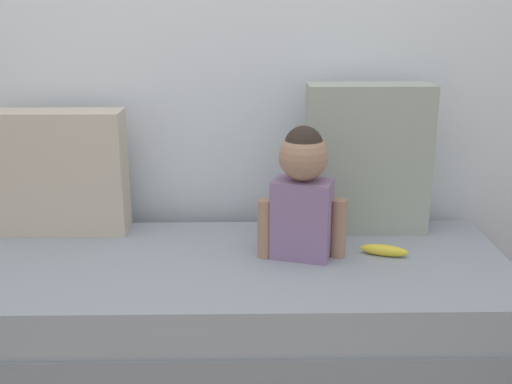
{
  "coord_description": "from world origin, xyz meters",
  "views": [
    {
      "loc": [
        0.13,
        -2.0,
        1.26
      ],
      "look_at": [
        0.16,
        0.0,
        0.64
      ],
      "focal_mm": 43.34,
      "sensor_mm": 36.0,
      "label": 1
    }
  ],
  "objects": [
    {
      "name": "throw_pillow_left",
      "position": [
        -0.6,
        0.31,
        0.63
      ],
      "size": [
        0.51,
        0.16,
        0.48
      ],
      "primitive_type": "cube",
      "color": "#C1B29E",
      "rests_on": "couch"
    },
    {
      "name": "ground_plane",
      "position": [
        0.0,
        0.0,
        0.0
      ],
      "size": [
        12.0,
        12.0,
        0.0
      ],
      "primitive_type": "plane",
      "color": "brown"
    },
    {
      "name": "toddler",
      "position": [
        0.32,
        0.03,
        0.64
      ],
      "size": [
        0.31,
        0.18,
        0.47
      ],
      "color": "gray",
      "rests_on": "couch"
    },
    {
      "name": "back_wall",
      "position": [
        0.0,
        0.54,
        1.21
      ],
      "size": [
        5.37,
        0.1,
        2.42
      ],
      "primitive_type": "cube",
      "color": "silver",
      "rests_on": "ground"
    },
    {
      "name": "banana",
      "position": [
        0.62,
        0.03,
        0.41
      ],
      "size": [
        0.18,
        0.1,
        0.04
      ],
      "primitive_type": "ellipsoid",
      "rotation": [
        0.0,
        0.0,
        -0.33
      ],
      "color": "yellow",
      "rests_on": "couch"
    },
    {
      "name": "throw_pillow_right",
      "position": [
        0.6,
        0.31,
        0.68
      ],
      "size": [
        0.47,
        0.16,
        0.58
      ],
      "primitive_type": "cube",
      "color": "#99A393",
      "rests_on": "couch"
    },
    {
      "name": "couch",
      "position": [
        0.0,
        0.0,
        0.19
      ],
      "size": [
        2.17,
        0.81,
        0.39
      ],
      "color": "gray",
      "rests_on": "ground"
    }
  ]
}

